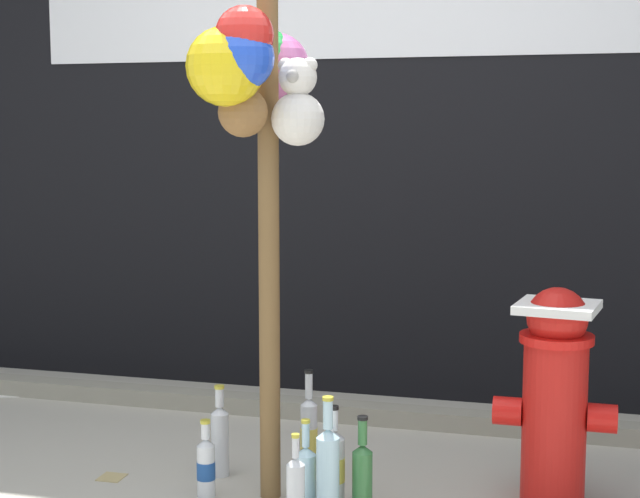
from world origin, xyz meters
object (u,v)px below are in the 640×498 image
Objects in this scene: bottle_2 at (309,436)px; bottle_7 at (296,490)px; bottle_0 at (334,467)px; fire_hydrant at (555,390)px; bottle_6 at (220,438)px; bottle_3 at (306,475)px; bottle_4 at (362,475)px; bottle_5 at (328,470)px; bottle_1 at (206,466)px; memorial_post at (259,19)px.

bottle_2 is 1.32× the size of bottle_7.
bottle_0 is at bearing 66.43° from bottle_7.
bottle_2 reaches higher than bottle_7.
bottle_6 is (-1.22, -0.08, -0.25)m from fire_hydrant.
bottle_3 is 0.20m from bottle_4.
bottle_5 is at bearing -87.97° from bottle_0.
bottle_0 reaches higher than bottle_1.
bottle_2 is 1.32× the size of bottle_3.
bottle_3 is 0.16m from bottle_7.
bottle_7 is (-0.19, -0.16, -0.01)m from bottle_4.
memorial_post reaches higher than fire_hydrant.
bottle_1 is 0.67× the size of bottle_5.
memorial_post is 1.64m from fire_hydrant.
bottle_3 is (0.37, -0.01, 0.01)m from bottle_1.
fire_hydrant is 0.82m from bottle_0.
memorial_post is 1.55m from bottle_0.
bottle_6 is (-0.49, 0.19, 0.00)m from bottle_0.
fire_hydrant is 0.84m from bottle_5.
bottle_1 is at bearing -177.86° from bottle_0.
bottle_4 is at bearing 40.08° from bottle_7.
bottle_3 is at bearing -1.54° from bottle_1.
bottle_2 is at bearing 41.81° from bottle_1.
bottle_5 reaches higher than bottle_6.
bottle_1 is 0.82× the size of bottle_4.
bottle_2 is (-0.89, -0.01, -0.24)m from fire_hydrant.
bottle_4 is at bearing -154.70° from fire_hydrant.
bottle_4 is at bearing -6.61° from memorial_post.
bottle_5 is at bearing -33.53° from bottle_3.
bottle_4 is at bearing -46.24° from bottle_2.
memorial_post is 1.58m from bottle_4.
bottle_5 reaches higher than bottle_2.
memorial_post is at bearing -113.50° from bottle_2.
bottle_4 is 0.13m from bottle_5.
bottle_1 is 0.41m from bottle_2.
bottle_6 is (-0.33, -0.06, -0.02)m from bottle_2.
bottle_6 is at bearing 137.55° from bottle_7.
bottle_6 reaches higher than bottle_1.
bottle_2 reaches higher than bottle_0.
bottle_1 is 0.89× the size of bottle_7.
bottle_2 is 0.38m from bottle_5.
bottle_2 is 0.45m from bottle_7.
bottle_3 is (-0.82, -0.29, -0.28)m from fire_hydrant.
bottle_5 is at bearing 48.42° from bottle_7.
bottle_7 is at bearing -85.87° from bottle_3.
memorial_post is 7.28× the size of bottle_2.
bottle_6 is 0.56m from bottle_7.
bottle_3 is 0.46m from bottle_6.
bottle_6 reaches higher than bottle_3.
bottle_3 is at bearing -76.14° from bottle_2.
bottle_0 is at bearing 165.79° from bottle_4.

